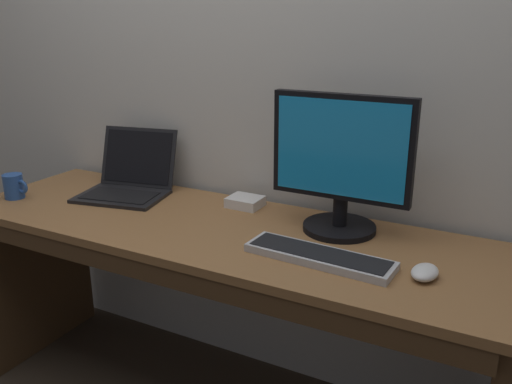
{
  "coord_description": "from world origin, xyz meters",
  "views": [
    {
      "loc": [
        0.89,
        -1.41,
        1.41
      ],
      "look_at": [
        0.15,
        0.0,
        0.88
      ],
      "focal_mm": 37.39,
      "sensor_mm": 36.0,
      "label": 1
    }
  ],
  "objects_px": {
    "external_monitor": "(341,163)",
    "wired_keyboard": "(319,256)",
    "laptop_black": "(128,181)",
    "computer_mouse": "(425,272)",
    "external_drive_box": "(245,202)",
    "coffee_mug": "(14,186)"
  },
  "relations": [
    {
      "from": "laptop_black",
      "to": "external_monitor",
      "type": "distance_m",
      "value": 0.88
    },
    {
      "from": "laptop_black",
      "to": "coffee_mug",
      "type": "bearing_deg",
      "value": -145.03
    },
    {
      "from": "computer_mouse",
      "to": "external_monitor",
      "type": "bearing_deg",
      "value": 152.95
    },
    {
      "from": "computer_mouse",
      "to": "coffee_mug",
      "type": "xyz_separation_m",
      "value": [
        -1.53,
        -0.05,
        0.03
      ]
    },
    {
      "from": "laptop_black",
      "to": "external_monitor",
      "type": "bearing_deg",
      "value": 0.42
    },
    {
      "from": "external_drive_box",
      "to": "coffee_mug",
      "type": "xyz_separation_m",
      "value": [
        -0.83,
        -0.33,
        0.03
      ]
    },
    {
      "from": "laptop_black",
      "to": "external_drive_box",
      "type": "distance_m",
      "value": 0.49
    },
    {
      "from": "laptop_black",
      "to": "computer_mouse",
      "type": "distance_m",
      "value": 1.2
    },
    {
      "from": "external_drive_box",
      "to": "wired_keyboard",
      "type": "bearing_deg",
      "value": -36.65
    },
    {
      "from": "wired_keyboard",
      "to": "external_drive_box",
      "type": "distance_m",
      "value": 0.51
    },
    {
      "from": "external_monitor",
      "to": "computer_mouse",
      "type": "bearing_deg",
      "value": -32.83
    },
    {
      "from": "laptop_black",
      "to": "external_monitor",
      "type": "height_order",
      "value": "external_monitor"
    },
    {
      "from": "computer_mouse",
      "to": "external_drive_box",
      "type": "height_order",
      "value": "external_drive_box"
    },
    {
      "from": "computer_mouse",
      "to": "coffee_mug",
      "type": "distance_m",
      "value": 1.53
    },
    {
      "from": "external_drive_box",
      "to": "coffee_mug",
      "type": "bearing_deg",
      "value": -158.63
    },
    {
      "from": "external_monitor",
      "to": "wired_keyboard",
      "type": "bearing_deg",
      "value": -83.93
    },
    {
      "from": "laptop_black",
      "to": "coffee_mug",
      "type": "relative_size",
      "value": 3.34
    },
    {
      "from": "external_monitor",
      "to": "laptop_black",
      "type": "bearing_deg",
      "value": -179.58
    },
    {
      "from": "external_monitor",
      "to": "wired_keyboard",
      "type": "relative_size",
      "value": 1.02
    },
    {
      "from": "laptop_black",
      "to": "external_drive_box",
      "type": "bearing_deg",
      "value": 9.46
    },
    {
      "from": "wired_keyboard",
      "to": "coffee_mug",
      "type": "relative_size",
      "value": 3.92
    },
    {
      "from": "computer_mouse",
      "to": "coffee_mug",
      "type": "height_order",
      "value": "coffee_mug"
    }
  ]
}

